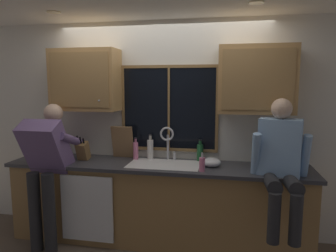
{
  "coord_description": "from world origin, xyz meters",
  "views": [
    {
      "loc": [
        0.77,
        -3.6,
        1.82
      ],
      "look_at": [
        0.13,
        -0.3,
        1.36
      ],
      "focal_mm": 32.95,
      "sensor_mm": 36.0,
      "label": 1
    }
  ],
  "objects": [
    {
      "name": "person_standing",
      "position": [
        -1.16,
        -0.63,
        0.97
      ],
      "size": [
        0.53,
        0.67,
        1.59
      ],
      "color": "#262628",
      "rests_on": "floor"
    },
    {
      "name": "countertop",
      "position": [
        0.0,
        -0.31,
        0.9
      ],
      "size": [
        3.4,
        0.62,
        0.04
      ],
      "primitive_type": "cube",
      "color": "#38383D",
      "rests_on": "lower_cabinet_run"
    },
    {
      "name": "lower_cabinet_run",
      "position": [
        0.0,
        -0.29,
        0.44
      ],
      "size": [
        3.34,
        0.58,
        0.88
      ],
      "primitive_type": "cube",
      "color": "#A07744",
      "rests_on": "floor"
    },
    {
      "name": "bottle_green_glass",
      "position": [
        -0.13,
        -0.09,
        1.04
      ],
      "size": [
        0.07,
        0.07,
        0.3
      ],
      "color": "silver",
      "rests_on": "countertop"
    },
    {
      "name": "bottle_amber_small",
      "position": [
        0.47,
        -0.06,
        1.02
      ],
      "size": [
        0.07,
        0.07,
        0.25
      ],
      "color": "#1E592D",
      "rests_on": "countertop"
    },
    {
      "name": "mixing_bowl",
      "position": [
        0.62,
        -0.29,
        0.97
      ],
      "size": [
        0.2,
        0.2,
        0.1
      ],
      "primitive_type": "ellipsoid",
      "color": "silver",
      "rests_on": "countertop"
    },
    {
      "name": "bottle_tall_clear",
      "position": [
        -0.29,
        -0.14,
        1.03
      ],
      "size": [
        0.06,
        0.06,
        0.26
      ],
      "color": "pink",
      "rests_on": "countertop"
    },
    {
      "name": "dishwasher_front",
      "position": [
        -0.72,
        -0.61,
        0.46
      ],
      "size": [
        0.6,
        0.02,
        0.74
      ],
      "primitive_type": "cube",
      "color": "white"
    },
    {
      "name": "faucet",
      "position": [
        0.1,
        -0.12,
        1.17
      ],
      "size": [
        0.18,
        0.09,
        0.4
      ],
      "color": "silver",
      "rests_on": "countertop"
    },
    {
      "name": "back_wall",
      "position": [
        0.0,
        0.06,
        1.27
      ],
      "size": [
        5.74,
        0.12,
        2.55
      ],
      "primitive_type": "cube",
      "color": "silver",
      "rests_on": "floor"
    },
    {
      "name": "window_frame_top",
      "position": [
        0.09,
        -0.02,
        2.02
      ],
      "size": [
        1.17,
        0.02,
        0.04
      ],
      "primitive_type": "cube",
      "color": "olive"
    },
    {
      "name": "person_sitting_on_counter",
      "position": [
        1.29,
        -0.57,
        1.1
      ],
      "size": [
        0.54,
        0.64,
        1.26
      ],
      "color": "#262628",
      "rests_on": "countertop"
    },
    {
      "name": "window_frame_left",
      "position": [
        -0.48,
        -0.02,
        1.52
      ],
      "size": [
        0.04,
        0.02,
        0.95
      ],
      "primitive_type": "cube",
      "color": "olive"
    },
    {
      "name": "ceiling_downlight_right",
      "position": [
        1.0,
        -0.6,
        2.54
      ],
      "size": [
        0.14,
        0.14,
        0.01
      ],
      "primitive_type": "cylinder",
      "color": "#FFEAB2"
    },
    {
      "name": "upper_cabinet_right",
      "position": [
        1.07,
        -0.17,
        1.86
      ],
      "size": [
        0.8,
        0.36,
        0.72
      ],
      "color": "#B2844C"
    },
    {
      "name": "ceiling_downlight_left",
      "position": [
        -1.0,
        -0.6,
        2.54
      ],
      "size": [
        0.14,
        0.14,
        0.01
      ],
      "primitive_type": "cylinder",
      "color": "#FFEAB2"
    },
    {
      "name": "cutting_board",
      "position": [
        -0.47,
        -0.09,
        1.11
      ],
      "size": [
        0.27,
        0.1,
        0.39
      ],
      "primitive_type": "cube",
      "rotation": [
        0.21,
        0.0,
        0.0
      ],
      "color": "#997047",
      "rests_on": "countertop"
    },
    {
      "name": "window_glass",
      "position": [
        0.09,
        -0.01,
        1.52
      ],
      "size": [
        1.1,
        0.02,
        0.95
      ],
      "primitive_type": "cube",
      "color": "black"
    },
    {
      "name": "upper_cabinet_left",
      "position": [
        -0.89,
        -0.17,
        1.86
      ],
      "size": [
        0.8,
        0.36,
        0.72
      ],
      "color": "#B2844C"
    },
    {
      "name": "window_frame_bottom",
      "position": [
        0.09,
        -0.02,
        1.03
      ],
      "size": [
        1.17,
        0.02,
        0.04
      ],
      "primitive_type": "cube",
      "color": "olive"
    },
    {
      "name": "sink",
      "position": [
        0.09,
        -0.3,
        0.82
      ],
      "size": [
        0.8,
        0.46,
        0.21
      ],
      "color": "silver",
      "rests_on": "lower_cabinet_run"
    },
    {
      "name": "knife_block",
      "position": [
        -0.9,
        -0.29,
        1.03
      ],
      "size": [
        0.12,
        0.18,
        0.32
      ],
      "color": "olive",
      "rests_on": "countertop"
    },
    {
      "name": "soap_dispenser",
      "position": [
        0.53,
        -0.49,
        1.0
      ],
      "size": [
        0.06,
        0.07,
        0.2
      ],
      "color": "pink",
      "rests_on": "countertop"
    },
    {
      "name": "window_mullion_center",
      "position": [
        0.09,
        -0.02,
        1.52
      ],
      "size": [
        0.02,
        0.02,
        0.95
      ],
      "primitive_type": "cube",
      "color": "olive"
    },
    {
      "name": "window_frame_right",
      "position": [
        0.66,
        -0.02,
        1.52
      ],
      "size": [
        0.03,
        0.02,
        0.95
      ],
      "primitive_type": "cube",
      "color": "olive"
    }
  ]
}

